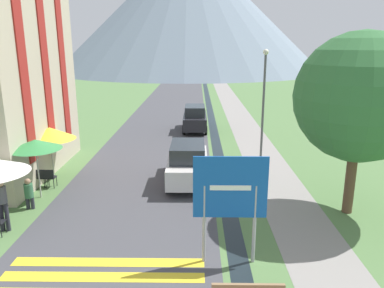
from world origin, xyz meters
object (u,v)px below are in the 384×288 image
Objects in this scene: person_standing_terrace at (2,202)px; parked_car_near at (188,163)px; road_sign at (230,195)px; cafe_chair_far_right at (50,177)px; parked_car_far at (195,118)px; cafe_umbrella_rear_yellow at (50,133)px; cafe_umbrella_middle_green at (35,144)px; streetlamp at (264,98)px; tree_by_path at (360,98)px; cafe_chair_far_left at (41,176)px; person_seated_far at (29,192)px.

parked_car_near is at bearing 37.80° from person_standing_terrace.
road_sign is 3.69× the size of cafe_chair_far_right.
road_sign is 0.80× the size of parked_car_far.
cafe_umbrella_middle_green is at bearing -80.87° from cafe_umbrella_rear_yellow.
road_sign is 9.83m from streetlamp.
road_sign is 0.48× the size of tree_by_path.
person_standing_terrace is (-0.05, -3.82, 0.52)m from cafe_chair_far_right.
cafe_umbrella_middle_green is at bearing -94.20° from cafe_chair_far_left.
parked_car_far is 8.40m from streetlamp.
parked_car_near is 6.54m from person_seated_far.
person_standing_terrace is 0.31× the size of streetlamp.
parked_car_far is at bearing 55.64° from cafe_umbrella_rear_yellow.
cafe_chair_far_left is at bearing 101.67° from person_seated_far.
cafe_chair_far_left is 2.03m from cafe_umbrella_middle_green.
cafe_umbrella_rear_yellow is at bearing 137.25° from road_sign.
tree_by_path is (4.64, 3.34, 2.20)m from road_sign.
cafe_chair_far_left is at bearing 143.74° from road_sign.
cafe_chair_far_right is (-5.89, -0.78, -0.40)m from parked_car_near.
streetlamp is (9.70, 7.68, 2.34)m from person_standing_terrace.
tree_by_path is at bearing -66.83° from parked_car_far.
cafe_umbrella_rear_yellow is at bearing 163.19° from tree_by_path.
parked_car_far is 1.63× the size of cafe_umbrella_middle_green.
cafe_umbrella_rear_yellow is 1.95× the size of person_seated_far.
streetlamp reaches higher than road_sign.
streetlamp is (3.51, -7.22, 2.47)m from parked_car_far.
tree_by_path is (11.81, -0.11, 3.57)m from person_seated_far.
streetlamp reaches higher than person_standing_terrace.
cafe_chair_far_right is at bearing 169.35° from tree_by_path.
cafe_chair_far_left is 2.13m from cafe_umbrella_rear_yellow.
parked_car_near reaches higher than person_seated_far.
person_seated_far is 12.34m from tree_by_path.
person_seated_far is at bearing -82.82° from cafe_umbrella_rear_yellow.
parked_car_far reaches higher than person_seated_far.
tree_by_path reaches higher than cafe_chair_far_left.
person_seated_far is at bearing -103.06° from cafe_chair_far_left.
cafe_chair_far_left is 1.00× the size of cafe_chair_far_right.
person_seated_far is (0.03, -2.11, 0.15)m from cafe_chair_far_right.
cafe_umbrella_middle_green is 2.54m from cafe_umbrella_rear_yellow.
tree_by_path reaches higher than streetlamp.
cafe_chair_far_left is 0.71× the size of person_seated_far.
cafe_umbrella_middle_green reaches higher than parked_car_near.
cafe_umbrella_middle_green is 2.01× the size of person_seated_far.
person_seated_far is (-5.86, -2.89, -0.25)m from parked_car_near.
parked_car_near is at bearing 153.20° from tree_by_path.
tree_by_path is (11.86, -1.20, 2.02)m from cafe_umbrella_middle_green.
parked_car_near is 4.81× the size of cafe_chair_far_left.
cafe_umbrella_rear_yellow is at bearing -124.36° from parked_car_far.
cafe_umbrella_rear_yellow is (-0.42, 1.48, 1.55)m from cafe_chair_far_right.
cafe_chair_far_right is (0.41, -0.01, 0.00)m from cafe_chair_far_left.
person_seated_far is at bearing -87.36° from cafe_umbrella_middle_green.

